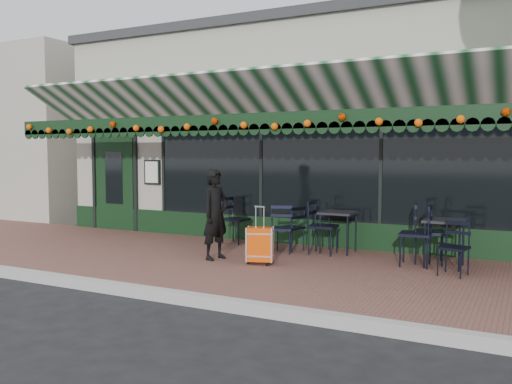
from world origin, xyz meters
The scene contains 16 objects.
ground centered at (0.00, 0.00, 0.00)m, with size 80.00×80.00×0.00m, color black.
sidewalk centered at (0.00, 2.00, 0.07)m, with size 18.00×4.00×0.15m, color brown.
curb centered at (0.00, -0.08, 0.07)m, with size 18.00×0.16×0.15m, color #9E9E99.
restaurant_building centered at (0.00, 7.84, 2.27)m, with size 12.00×9.60×4.50m.
neighbor_building_left centered at (-13.00, 8.00, 2.40)m, with size 12.00×8.00×4.80m, color #9F988B.
woman centered at (-0.85, 1.97, 0.90)m, with size 0.55×0.36×1.51m, color black.
suitcase centered at (0.00, 1.92, 0.46)m, with size 0.45×0.34×0.92m.
cafe_table_a centered at (2.64, 3.05, 0.82)m, with size 0.60×0.60×0.74m.
cafe_table_b centered at (0.78, 3.47, 0.81)m, with size 0.60×0.60×0.73m.
chair_a_left centered at (2.22, 2.93, 0.64)m, with size 0.49×0.49×0.98m, color black, non-canonical shape.
chair_a_right centered at (2.38, 3.25, 0.64)m, with size 0.49×0.49×0.98m, color black, non-canonical shape.
chair_a_front centered at (2.85, 2.48, 0.55)m, with size 0.40×0.40×0.80m, color black, non-canonical shape.
chair_b_left centered at (-0.05, 3.25, 0.56)m, with size 0.41×0.41×0.82m, color black, non-canonical shape.
chair_b_right centered at (0.58, 3.22, 0.63)m, with size 0.48×0.48×0.95m, color black, non-canonical shape.
chair_b_front centered at (-0.13, 2.99, 0.57)m, with size 0.42×0.42×0.85m, color black, non-canonical shape.
chair_solo centered at (-1.33, 3.52, 0.61)m, with size 0.46×0.46×0.92m, color black, non-canonical shape.
Camera 1 is at (3.83, -5.69, 1.91)m, focal length 38.00 mm.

